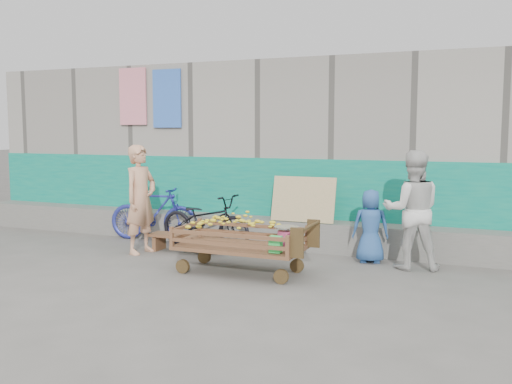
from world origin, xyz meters
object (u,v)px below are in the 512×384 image
at_px(vendor_man, 141,199).
at_px(bicycle_dark, 205,221).
at_px(bench, 183,239).
at_px(bicycle_blue, 154,213).
at_px(woman, 412,210).
at_px(child, 371,226).
at_px(banana_cart, 238,234).

xyz_separation_m(vendor_man, bicycle_dark, (0.71, 0.73, -0.39)).
height_order(bench, bicycle_blue, bicycle_blue).
distance_m(bench, vendor_man, 0.88).
relative_size(bench, vendor_man, 0.66).
distance_m(vendor_man, woman, 3.94).
relative_size(woman, child, 1.54).
height_order(woman, bicycle_blue, woman).
bearing_deg(child, vendor_man, -2.24).
bearing_deg(child, woman, 151.10).
relative_size(bench, woman, 0.68).
relative_size(banana_cart, vendor_man, 1.09).
xyz_separation_m(child, bicycle_blue, (-3.70, 0.22, -0.05)).
bearing_deg(vendor_man, bench, -53.48).
bearing_deg(woman, bench, -9.91).
distance_m(bench, bicycle_blue, 1.16).
xyz_separation_m(child, bicycle_dark, (-2.62, 0.02, -0.09)).
height_order(banana_cart, bicycle_blue, bicycle_blue).
bearing_deg(woman, vendor_man, -6.35).
bearing_deg(bicycle_dark, bench, 168.19).
relative_size(child, bicycle_blue, 0.67).
xyz_separation_m(vendor_man, woman, (3.90, 0.55, -0.02)).
relative_size(banana_cart, bicycle_dark, 1.10).
relative_size(vendor_man, bicycle_blue, 1.06).
bearing_deg(banana_cart, child, 40.19).
bearing_deg(bicycle_blue, child, -103.38).
relative_size(bench, bicycle_blue, 0.70).
bearing_deg(woman, child, -29.11).
relative_size(banana_cart, bicycle_blue, 1.15).
relative_size(banana_cart, bench, 1.66).
bearing_deg(bicycle_dark, bicycle_blue, 86.58).
distance_m(vendor_man, child, 3.41).
distance_m(child, bicycle_dark, 2.62).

